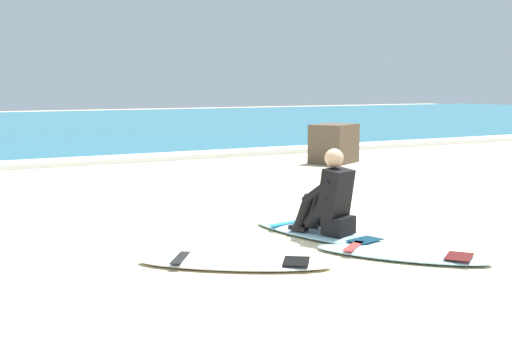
% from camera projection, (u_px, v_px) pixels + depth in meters
% --- Properties ---
extents(ground_plane, '(80.00, 80.00, 0.00)m').
position_uv_depth(ground_plane, '(284.00, 235.00, 7.97)').
color(ground_plane, beige).
extents(breaking_foam, '(80.00, 0.90, 0.11)m').
position_uv_depth(breaking_foam, '(82.00, 161.00, 15.15)').
color(breaking_foam, white).
rests_on(breaking_foam, ground).
extents(surfboard_main, '(0.96, 2.08, 0.08)m').
position_uv_depth(surfboard_main, '(320.00, 234.00, 7.89)').
color(surfboard_main, '#9ED1E5').
rests_on(surfboard_main, ground).
extents(surfer_seated, '(0.55, 0.77, 0.95)m').
position_uv_depth(surfer_seated, '(330.00, 201.00, 7.72)').
color(surfer_seated, black).
rests_on(surfer_seated, surfboard_main).
extents(surfboard_spare_near, '(1.80, 1.52, 0.08)m').
position_uv_depth(surfboard_spare_near, '(234.00, 263.00, 6.60)').
color(surfboard_spare_near, white).
rests_on(surfboard_spare_near, ground).
extents(surfboard_spare_far, '(1.46, 1.72, 0.08)m').
position_uv_depth(surfboard_spare_far, '(401.00, 254.00, 6.94)').
color(surfboard_spare_far, '#9ED1E5').
rests_on(surfboard_spare_far, ground).
extents(shoreline_rock, '(1.28, 1.16, 0.85)m').
position_uv_depth(shoreline_rock, '(334.00, 144.00, 15.23)').
color(shoreline_rock, brown).
rests_on(shoreline_rock, ground).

